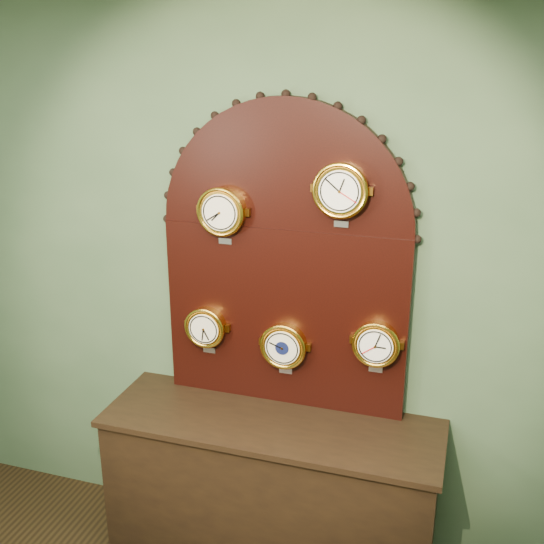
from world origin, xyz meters
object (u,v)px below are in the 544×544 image
(tide_clock, at_px, (376,344))
(arabic_clock, at_px, (341,190))
(hygrometer, at_px, (206,327))
(barometer, at_px, (284,346))
(roman_clock, at_px, (222,211))
(shop_counter, at_px, (271,495))
(display_board, at_px, (285,250))

(tide_clock, bearing_deg, arabic_clock, -179.80)
(hygrometer, relative_size, tide_clock, 0.96)
(arabic_clock, relative_size, tide_clock, 1.09)
(barometer, xyz_separation_m, tide_clock, (0.44, 0.00, 0.07))
(roman_clock, bearing_deg, barometer, -0.01)
(shop_counter, xyz_separation_m, roman_clock, (-0.29, 0.15, 1.41))
(shop_counter, relative_size, roman_clock, 5.61)
(arabic_clock, bearing_deg, shop_counter, -150.68)
(shop_counter, xyz_separation_m, display_board, (0.00, 0.22, 1.23))
(arabic_clock, relative_size, barometer, 1.06)
(display_board, height_order, arabic_clock, display_board)
(display_board, relative_size, arabic_clock, 5.12)
(display_board, relative_size, hygrometer, 5.82)
(hygrometer, bearing_deg, roman_clock, -0.33)
(display_board, height_order, roman_clock, display_board)
(display_board, relative_size, tide_clock, 5.60)
(hygrometer, bearing_deg, display_board, 9.66)
(shop_counter, distance_m, tide_clock, 0.97)
(display_board, bearing_deg, shop_counter, -90.00)
(roman_clock, relative_size, barometer, 1.01)
(roman_clock, bearing_deg, hygrometer, 179.67)
(hygrometer, xyz_separation_m, barometer, (0.41, -0.00, -0.04))
(roman_clock, distance_m, arabic_clock, 0.58)
(arabic_clock, xyz_separation_m, hygrometer, (-0.66, 0.00, -0.73))
(roman_clock, bearing_deg, arabic_clock, -0.04)
(tide_clock, bearing_deg, hygrometer, 179.98)
(roman_clock, relative_size, tide_clock, 1.04)
(arabic_clock, distance_m, tide_clock, 0.73)
(arabic_clock, xyz_separation_m, barometer, (-0.25, 0.00, -0.78))
(shop_counter, bearing_deg, display_board, 90.00)
(hygrometer, distance_m, barometer, 0.41)
(shop_counter, relative_size, barometer, 5.66)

